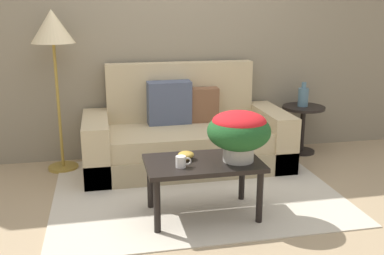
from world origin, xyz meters
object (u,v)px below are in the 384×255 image
object	(u,v)px
snack_bowl	(186,155)
table_vase	(303,97)
side_table	(303,121)
coffee_mug	(181,162)
coffee_table	(203,169)
couch	(186,137)
potted_plant	(239,130)
floor_lamp	(53,35)

from	to	relation	value
snack_bowl	table_vase	xyz separation A→B (m)	(1.58, 1.26, 0.15)
side_table	snack_bowl	size ratio (longest dim) A/B	4.21
coffee_mug	snack_bowl	size ratio (longest dim) A/B	0.93
coffee_table	side_table	bearing A→B (deg)	42.08
couch	table_vase	distance (m)	1.42
side_table	table_vase	xyz separation A→B (m)	(-0.01, 0.01, 0.28)
couch	snack_bowl	bearing A→B (deg)	-100.82
couch	side_table	bearing A→B (deg)	6.42
coffee_mug	couch	bearing A→B (deg)	77.59
couch	table_vase	bearing A→B (deg)	6.80
potted_plant	table_vase	world-z (taller)	potted_plant
potted_plant	coffee_mug	distance (m)	0.50
couch	potted_plant	distance (m)	1.29
potted_plant	table_vase	size ratio (longest dim) A/B	1.80
coffee_table	snack_bowl	bearing A→B (deg)	152.12
coffee_table	coffee_mug	bearing A→B (deg)	-152.79
floor_lamp	snack_bowl	bearing A→B (deg)	-50.43
couch	floor_lamp	distance (m)	1.64
coffee_table	table_vase	distance (m)	1.99
snack_bowl	table_vase	size ratio (longest dim) A/B	0.47
coffee_mug	table_vase	size ratio (longest dim) A/B	0.44
coffee_table	floor_lamp	distance (m)	2.01
coffee_table	snack_bowl	size ratio (longest dim) A/B	7.00
couch	coffee_mug	size ratio (longest dim) A/B	17.34
floor_lamp	coffee_mug	size ratio (longest dim) A/B	13.43
couch	potted_plant	bearing A→B (deg)	-81.63
coffee_mug	side_table	bearing A→B (deg)	40.64
coffee_table	coffee_mug	world-z (taller)	coffee_mug
coffee_mug	table_vase	distance (m)	2.18
couch	snack_bowl	xyz separation A→B (m)	(-0.21, -1.10, 0.18)
snack_bowl	floor_lamp	bearing A→B (deg)	129.57
coffee_table	potted_plant	distance (m)	0.41
couch	snack_bowl	distance (m)	1.14
couch	potted_plant	world-z (taller)	couch
coffee_mug	floor_lamp	bearing A→B (deg)	124.39
coffee_table	floor_lamp	world-z (taller)	floor_lamp
couch	coffee_table	world-z (taller)	couch
coffee_mug	snack_bowl	distance (m)	0.18
coffee_mug	coffee_table	bearing A→B (deg)	27.21
coffee_table	side_table	xyz separation A→B (m)	(1.46, 1.32, -0.02)
coffee_mug	snack_bowl	xyz separation A→B (m)	(0.07, 0.16, -0.01)
coffee_table	floor_lamp	xyz separation A→B (m)	(-1.16, 1.33, 0.96)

